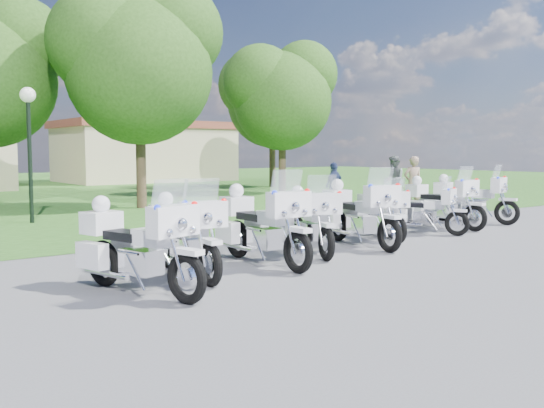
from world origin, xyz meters
TOP-DOWN VIEW (x-y plane):
  - ground at (0.00, 0.00)m, footprint 100.00×100.00m
  - motorcycle_0 at (-3.77, -0.92)m, footprint 1.25×2.49m
  - motorcycle_1 at (-2.58, -0.20)m, footprint 0.95×2.47m
  - motorcycle_2 at (-0.94, -0.15)m, footprint 0.88×2.64m
  - motorcycle_3 at (0.59, 0.27)m, footprint 1.35×2.31m
  - motorcycle_4 at (2.06, 0.32)m, footprint 1.11×2.60m
  - motorcycle_5 at (3.36, 0.85)m, footprint 1.21×2.11m
  - motorcycle_6 at (4.73, 0.77)m, footprint 1.26×2.05m
  - motorcycle_7 at (6.10, 1.21)m, footprint 0.89×2.52m
  - motorcycle_8 at (7.75, 1.43)m, footprint 1.31×2.46m
  - lamp_post at (-2.50, 8.97)m, footprint 0.44×0.44m
  - tree_2 at (2.01, 11.44)m, footprint 6.16×5.26m
  - tree_3 at (10.95, 14.48)m, footprint 5.64×4.81m
  - tree_4 at (13.85, 19.14)m, footprint 6.08×5.19m
  - building_east at (11.00, 30.00)m, footprint 11.44×7.28m
  - bystander_a at (9.41, 4.93)m, footprint 0.81×0.68m
  - bystander_b at (9.91, 6.27)m, footprint 1.16×1.18m
  - bystander_c at (7.47, 6.90)m, footprint 1.04×0.61m

SIDE VIEW (x-z plane):
  - ground at x=0.00m, z-range 0.00..0.00m
  - motorcycle_6 at x=4.73m, z-range -0.12..1.35m
  - motorcycle_5 at x=3.36m, z-range -0.12..1.36m
  - motorcycle_3 at x=0.59m, z-range -0.13..1.50m
  - motorcycle_1 at x=-2.58m, z-range -0.14..1.53m
  - motorcycle_7 at x=6.10m, z-range -0.14..1.56m
  - motorcycle_8 at x=7.75m, z-range -0.14..1.57m
  - motorcycle_0 at x=-3.77m, z-range -0.14..1.57m
  - motorcycle_4 at x=2.06m, z-range -0.14..1.61m
  - motorcycle_2 at x=-0.94m, z-range -0.14..1.63m
  - bystander_c at x=7.47m, z-range 0.00..1.67m
  - bystander_a at x=9.41m, z-range 0.00..1.89m
  - bystander_b at x=9.91m, z-range 0.00..1.91m
  - building_east at x=11.00m, z-range 0.02..4.12m
  - lamp_post at x=-2.50m, z-range 1.01..4.91m
  - tree_3 at x=10.95m, z-range 1.21..8.74m
  - tree_4 at x=13.85m, z-range 1.31..9.42m
  - tree_2 at x=2.01m, z-range 1.33..9.55m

